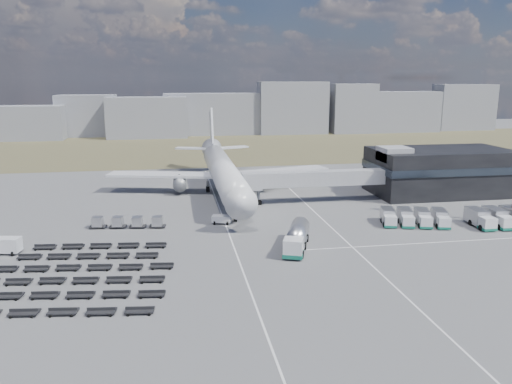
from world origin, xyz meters
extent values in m
plane|color=#565659|center=(0.00, 0.00, 0.00)|extent=(420.00, 420.00, 0.00)
cube|color=#4C442D|center=(0.00, 110.00, 0.01)|extent=(420.00, 90.00, 0.01)
cube|color=silver|center=(-2.00, 5.00, 0.01)|extent=(0.25, 110.00, 0.01)
cube|color=silver|center=(16.00, 5.00, 0.01)|extent=(0.25, 110.00, 0.01)
cube|color=silver|center=(25.00, -8.00, 0.01)|extent=(40.00, 0.25, 0.01)
cube|color=black|center=(48.00, 24.00, 5.00)|extent=(30.00, 16.00, 10.00)
cube|color=#262D38|center=(48.00, 24.00, 6.20)|extent=(30.40, 16.40, 1.60)
cube|color=#939399|center=(36.00, 22.00, 9.50)|extent=(6.00, 6.00, 3.00)
cube|color=#939399|center=(18.10, 20.50, 5.10)|extent=(29.80, 3.00, 3.00)
cube|color=#939399|center=(4.70, 20.00, 5.10)|extent=(4.00, 3.60, 3.40)
cylinder|color=slate|center=(6.20, 20.50, 2.55)|extent=(0.70, 0.70, 5.10)
cylinder|color=black|center=(6.20, 20.50, 0.45)|extent=(1.40, 0.90, 1.40)
cylinder|color=silver|center=(0.00, 30.00, 5.30)|extent=(5.60, 48.00, 5.60)
cone|color=silver|center=(0.00, 3.50, 5.30)|extent=(5.60, 5.00, 5.60)
cone|color=silver|center=(0.00, 58.00, 6.10)|extent=(5.60, 8.00, 5.60)
cube|color=black|center=(0.00, 5.50, 6.10)|extent=(2.20, 2.00, 0.80)
cube|color=silver|center=(-13.00, 35.00, 4.10)|extent=(25.59, 11.38, 0.50)
cube|color=silver|center=(13.00, 35.00, 4.10)|extent=(25.59, 11.38, 0.50)
cylinder|color=slate|center=(-9.50, 33.00, 2.40)|extent=(3.00, 5.00, 3.00)
cylinder|color=slate|center=(9.50, 33.00, 2.40)|extent=(3.00, 5.00, 3.00)
cube|color=silver|center=(-5.50, 60.00, 6.50)|extent=(9.49, 5.63, 0.35)
cube|color=silver|center=(5.50, 60.00, 6.50)|extent=(9.49, 5.63, 0.35)
cube|color=silver|center=(0.00, 61.00, 11.80)|extent=(0.50, 9.06, 11.45)
cylinder|color=slate|center=(0.00, 9.00, 1.25)|extent=(0.50, 0.50, 2.50)
cylinder|color=slate|center=(-3.20, 34.00, 1.25)|extent=(0.60, 0.60, 2.50)
cylinder|color=slate|center=(3.20, 34.00, 1.25)|extent=(0.60, 0.60, 2.50)
cylinder|color=black|center=(0.00, 9.00, 0.50)|extent=(0.50, 1.20, 1.20)
cube|color=gray|center=(-73.00, 144.19, 7.08)|extent=(34.90, 12.00, 14.15)
cube|color=gray|center=(-47.77, 154.59, 9.06)|extent=(25.35, 12.00, 18.12)
cube|color=gray|center=(-21.33, 143.90, 8.73)|extent=(33.87, 12.00, 17.46)
cube|color=gray|center=(10.45, 152.11, 9.31)|extent=(49.50, 12.00, 18.63)
cube|color=gray|center=(44.45, 150.08, 11.86)|extent=(31.59, 12.00, 23.72)
cube|color=gray|center=(73.02, 148.48, 11.38)|extent=(20.74, 12.00, 22.77)
cube|color=gray|center=(98.45, 149.27, 9.54)|extent=(34.13, 12.00, 19.07)
cube|color=gray|center=(132.77, 153.45, 11.15)|extent=(28.98, 12.00, 22.29)
cube|color=silver|center=(5.85, -11.20, 1.64)|extent=(3.50, 3.50, 2.61)
cube|color=#136C54|center=(5.85, -11.20, 0.62)|extent=(3.65, 3.65, 0.57)
cylinder|color=#B1B1B5|center=(7.80, -5.99, 2.15)|extent=(5.63, 8.96, 2.83)
cube|color=slate|center=(7.80, -5.99, 0.85)|extent=(5.53, 8.92, 0.40)
cylinder|color=black|center=(7.20, -7.59, 0.57)|extent=(3.20, 2.20, 1.25)
cube|color=silver|center=(-2.62, 8.00, 0.75)|extent=(3.69, 2.67, 1.49)
cube|color=silver|center=(-35.83, -2.26, 1.22)|extent=(4.92, 2.89, 2.44)
cube|color=silver|center=(0.08, 31.64, 1.47)|extent=(2.22, 5.51, 2.57)
cube|color=#136C54|center=(0.08, 31.64, 0.41)|extent=(2.31, 5.60, 0.41)
cube|color=silver|center=(26.02, 0.78, 1.15)|extent=(2.46, 2.40, 1.94)
cube|color=#136C54|center=(26.02, 0.78, 0.40)|extent=(2.57, 2.51, 0.40)
cube|color=#B1B1B5|center=(26.82, 3.77, 1.50)|extent=(3.10, 4.47, 2.30)
cube|color=silver|center=(28.92, 0.01, 1.15)|extent=(2.46, 2.40, 1.94)
cube|color=#136C54|center=(28.92, 0.01, 0.40)|extent=(2.57, 2.51, 0.40)
cube|color=#B1B1B5|center=(29.72, 2.99, 1.50)|extent=(3.10, 4.47, 2.30)
cube|color=silver|center=(31.83, -0.77, 1.15)|extent=(2.46, 2.40, 1.94)
cube|color=#136C54|center=(31.83, -0.77, 0.40)|extent=(2.57, 2.51, 0.40)
cube|color=#B1B1B5|center=(32.62, 2.22, 1.50)|extent=(3.10, 4.47, 2.30)
cube|color=silver|center=(34.73, -1.54, 1.15)|extent=(2.46, 2.40, 1.94)
cube|color=#136C54|center=(34.73, -1.54, 0.40)|extent=(2.57, 2.51, 0.40)
cube|color=#B1B1B5|center=(35.53, 1.44, 1.50)|extent=(3.10, 4.47, 2.30)
cube|color=silver|center=(41.60, -3.69, 1.28)|extent=(2.33, 2.23, 2.16)
cube|color=#136C54|center=(41.60, -3.69, 0.44)|extent=(2.43, 2.33, 0.44)
cube|color=#B1B1B5|center=(41.71, -0.25, 1.67)|extent=(2.50, 4.59, 2.56)
cube|color=silver|center=(44.95, -3.79, 1.28)|extent=(2.33, 2.23, 2.16)
cube|color=#136C54|center=(44.95, -3.79, 0.44)|extent=(2.43, 2.33, 0.44)
cube|color=#B1B1B5|center=(45.05, -0.35, 1.67)|extent=(2.50, 4.59, 2.56)
cube|color=#B1B1B5|center=(48.39, -0.45, 1.67)|extent=(2.50, 4.59, 2.56)
cube|color=black|center=(-24.00, 8.77, 0.32)|extent=(2.98, 2.06, 0.19)
cube|color=#B1B1B5|center=(-24.00, 8.77, 1.23)|extent=(1.92, 1.92, 1.60)
cube|color=black|center=(-20.62, 8.31, 0.32)|extent=(2.98, 2.06, 0.19)
cube|color=#B1B1B5|center=(-20.62, 8.31, 1.23)|extent=(1.92, 1.92, 1.60)
cube|color=black|center=(-17.24, 7.86, 0.32)|extent=(2.98, 2.06, 0.19)
cube|color=#B1B1B5|center=(-17.24, 7.86, 1.23)|extent=(1.92, 1.92, 1.60)
cube|color=black|center=(-13.85, 7.40, 0.32)|extent=(2.98, 2.06, 0.19)
cube|color=#B1B1B5|center=(-13.85, 7.40, 1.23)|extent=(1.92, 1.92, 1.60)
cube|color=black|center=(-25.38, -23.73, 0.38)|extent=(25.18, 4.56, 0.76)
cube|color=black|center=(-24.85, -19.36, 0.38)|extent=(25.18, 4.56, 0.76)
cube|color=black|center=(-24.33, -14.98, 0.38)|extent=(25.18, 4.56, 0.76)
cube|color=black|center=(-23.81, -10.61, 0.38)|extent=(25.18, 4.56, 0.76)
cube|color=black|center=(-23.28, -6.23, 0.38)|extent=(21.02, 4.06, 0.76)
cube|color=black|center=(-22.76, -1.86, 0.38)|extent=(21.02, 4.06, 0.76)
cube|color=#565659|center=(48.66, -0.46, 0.16)|extent=(2.07, 2.07, 0.31)
camera|label=1|loc=(-10.64, -77.35, 25.43)|focal=35.00mm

